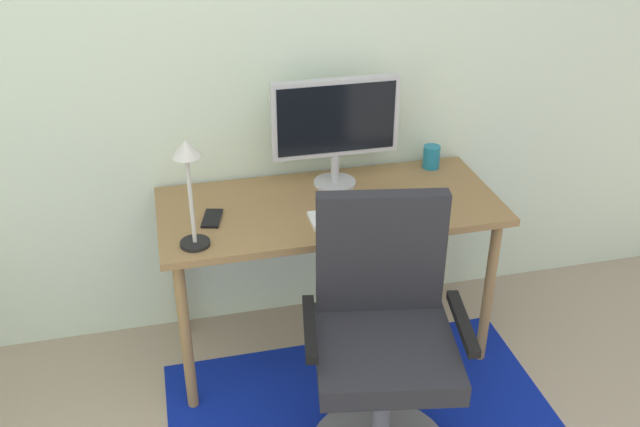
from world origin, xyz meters
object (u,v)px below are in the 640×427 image
(keyboard, at_px, (364,215))
(cell_phone, at_px, (212,218))
(monitor, at_px, (336,122))
(desk, at_px, (330,220))
(computer_mouse, at_px, (435,200))
(desk_lamp, at_px, (188,173))
(coffee_cup, at_px, (431,157))
(office_chair, at_px, (382,359))

(keyboard, bearing_deg, cell_phone, 168.44)
(cell_phone, bearing_deg, monitor, 33.53)
(desk, bearing_deg, computer_mouse, -13.98)
(computer_mouse, distance_m, desk_lamp, 1.01)
(coffee_cup, bearing_deg, office_chair, -119.66)
(keyboard, relative_size, computer_mouse, 4.13)
(monitor, bearing_deg, computer_mouse, -37.34)
(desk, bearing_deg, office_chair, -87.04)
(monitor, relative_size, coffee_cup, 5.22)
(desk, bearing_deg, monitor, 68.72)
(office_chair, bearing_deg, monitor, 97.96)
(monitor, relative_size, office_chair, 0.52)
(cell_phone, height_order, desk_lamp, desk_lamp)
(coffee_cup, bearing_deg, desk_lamp, -158.55)
(computer_mouse, bearing_deg, coffee_cup, 71.36)
(desk, height_order, computer_mouse, computer_mouse)
(computer_mouse, height_order, cell_phone, computer_mouse)
(desk, xyz_separation_m, cell_phone, (-0.48, -0.02, 0.08))
(computer_mouse, bearing_deg, cell_phone, 175.00)
(monitor, bearing_deg, coffee_cup, 7.54)
(computer_mouse, bearing_deg, office_chair, -125.45)
(monitor, relative_size, keyboard, 1.23)
(computer_mouse, bearing_deg, monitor, 142.66)
(desk_lamp, height_order, office_chair, desk_lamp)
(cell_phone, distance_m, desk_lamp, 0.35)
(office_chair, bearing_deg, cell_phone, 140.11)
(coffee_cup, relative_size, office_chair, 0.10)
(desk, xyz_separation_m, coffee_cup, (0.52, 0.22, 0.13))
(desk, distance_m, cell_phone, 0.49)
(keyboard, xyz_separation_m, coffee_cup, (0.42, 0.37, 0.04))
(computer_mouse, xyz_separation_m, coffee_cup, (0.11, 0.33, 0.03))
(desk, relative_size, computer_mouse, 13.26)
(desk_lamp, distance_m, office_chair, 0.94)
(desk, relative_size, cell_phone, 9.85)
(monitor, xyz_separation_m, computer_mouse, (0.35, -0.27, -0.26))
(monitor, height_order, keyboard, monitor)
(coffee_cup, xyz_separation_m, cell_phone, (-1.00, -0.25, -0.05))
(desk, height_order, coffee_cup, coffee_cup)
(cell_phone, bearing_deg, coffee_cup, 28.36)
(computer_mouse, distance_m, coffee_cup, 0.35)
(coffee_cup, height_order, office_chair, office_chair)
(desk_lamp, relative_size, office_chair, 0.41)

